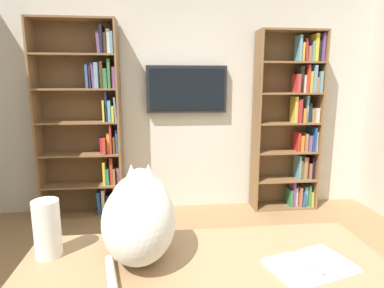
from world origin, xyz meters
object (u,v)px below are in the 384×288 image
Objects in this scene: cat at (139,213)px; open_binder at (311,265)px; bookshelf_right at (89,123)px; wall_mounted_tv at (187,89)px; bookshelf_left at (294,122)px; paper_towel_roll at (47,229)px.

cat reaches higher than open_binder.
bookshelf_right is 2.35× the size of wall_mounted_tv.
bookshelf_left is 2.81m from cat.
bookshelf_right is at bearing 4.37° from wall_mounted_tv.
open_binder is 1.10m from paper_towel_roll.
bookshelf_right is at bearing -73.77° from cat.
open_binder is (-0.27, 2.54, -0.64)m from wall_mounted_tv.
cat is at bearing -15.28° from open_binder.
bookshelf_left reaches higher than cat.
wall_mounted_tv is at bearing -100.12° from cat.
wall_mounted_tv is 2.53m from paper_towel_roll.
open_binder is at bearing 96.00° from wall_mounted_tv.
cat reaches higher than paper_towel_roll.
wall_mounted_tv is at bearing -84.00° from open_binder.
bookshelf_right reaches higher than cat.
bookshelf_right reaches higher than paper_towel_roll.
cat is 0.39m from paper_towel_roll.
bookshelf_left is 3.05m from paper_towel_roll.
paper_towel_roll is at bearing 70.91° from wall_mounted_tv.
paper_towel_roll reaches higher than open_binder.
bookshelf_right is at bearing -83.11° from paper_towel_roll.
cat is at bearing 106.23° from bookshelf_right.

